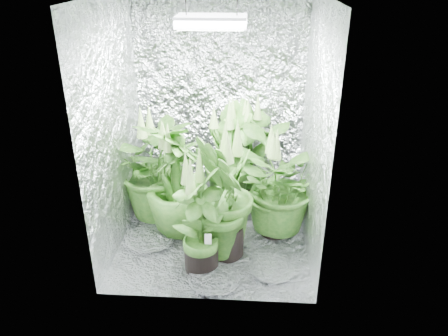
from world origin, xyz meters
TOP-DOWN VIEW (x-y plane):
  - ground at (0.00, 0.00)m, footprint 1.60×1.60m
  - walls at (0.00, 0.00)m, footprint 1.62×1.62m
  - grow_lamp at (0.00, 0.00)m, footprint 0.50×0.30m
  - plant_a at (-0.53, 0.31)m, footprint 0.99×0.99m
  - plant_b at (0.30, 0.64)m, footprint 0.74×0.74m
  - plant_c at (0.09, 0.51)m, footprint 0.66×0.66m
  - plant_d at (-0.32, 0.06)m, footprint 0.74×0.74m
  - plant_e at (0.54, 0.10)m, footprint 0.87×0.87m
  - plant_f at (-0.06, -0.45)m, footprint 0.60×0.60m
  - plant_g at (0.11, -0.24)m, footprint 0.61×0.61m
  - circulation_fan at (0.60, 0.24)m, footprint 0.18×0.30m
  - plant_label at (-0.00, -0.48)m, footprint 0.05×0.02m

SIDE VIEW (x-z plane):
  - ground at x=0.00m, z-range 0.00..0.00m
  - circulation_fan at x=0.60m, z-range -0.03..0.33m
  - plant_label at x=0.00m, z-range 0.26..0.34m
  - plant_f at x=-0.06m, z-range -0.04..0.94m
  - plant_e at x=0.54m, z-range -0.03..0.97m
  - plant_d at x=-0.32m, z-range -0.03..1.02m
  - plant_c at x=0.09m, z-range -0.04..1.06m
  - plant_b at x=0.30m, z-range -0.04..1.06m
  - plant_a at x=-0.53m, z-range -0.03..1.08m
  - plant_g at x=0.11m, z-range -0.05..1.10m
  - walls at x=0.00m, z-range 0.00..2.00m
  - grow_lamp at x=0.00m, z-range 1.72..1.94m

